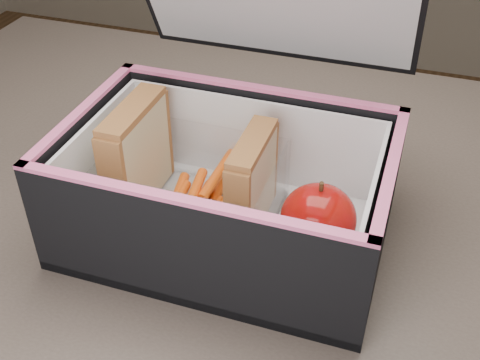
% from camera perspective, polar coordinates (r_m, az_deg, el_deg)
% --- Properties ---
extents(kitchen_table, '(1.20, 0.80, 0.75)m').
position_cam_1_polar(kitchen_table, '(0.68, 4.57, -10.34)').
color(kitchen_table, brown).
rests_on(kitchen_table, ground).
extents(lunch_bag, '(0.30, 0.29, 0.29)m').
position_cam_1_polar(lunch_bag, '(0.57, -1.11, 0.01)').
color(lunch_bag, black).
rests_on(lunch_bag, kitchen_table).
extents(plastic_tub, '(0.17, 0.12, 0.07)m').
position_cam_1_polar(plastic_tub, '(0.60, -4.37, -0.39)').
color(plastic_tub, white).
rests_on(plastic_tub, lunch_bag).
extents(sandwich_left, '(0.03, 0.10, 0.11)m').
position_cam_1_polar(sandwich_left, '(0.61, -9.73, 2.40)').
color(sandwich_left, '#CCB783').
rests_on(sandwich_left, plastic_tub).
extents(sandwich_right, '(0.02, 0.09, 0.10)m').
position_cam_1_polar(sandwich_right, '(0.57, 1.14, -0.22)').
color(sandwich_right, '#CCB783').
rests_on(sandwich_right, plastic_tub).
extents(carrot_sticks, '(0.05, 0.14, 0.03)m').
position_cam_1_polar(carrot_sticks, '(0.60, -4.18, -2.16)').
color(carrot_sticks, '#FF5D18').
rests_on(carrot_sticks, plastic_tub).
extents(paper_napkin, '(0.09, 0.09, 0.01)m').
position_cam_1_polar(paper_napkin, '(0.58, 6.91, -5.73)').
color(paper_napkin, white).
rests_on(paper_napkin, lunch_bag).
extents(red_apple, '(0.08, 0.08, 0.07)m').
position_cam_1_polar(red_apple, '(0.55, 7.42, -3.66)').
color(red_apple, '#8C1003').
rests_on(red_apple, paper_napkin).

